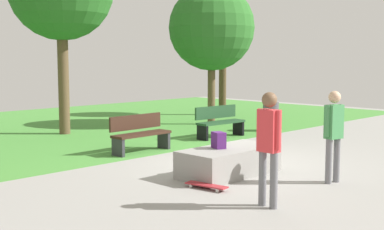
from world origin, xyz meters
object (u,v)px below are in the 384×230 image
at_px(skater_watching, 269,140).
at_px(backpack_on_ledge, 219,140).
at_px(park_bench_far_left, 140,133).
at_px(skateboard_by_ledge, 206,185).
at_px(concrete_ledge, 229,161).
at_px(park_bench_center_lawn, 219,121).
at_px(trash_bin, 271,117).
at_px(tree_slender_maple, 223,20).
at_px(skater_performing_trick, 334,129).
at_px(tree_tall_oak, 212,28).

bearing_deg(skater_watching, backpack_on_ledge, 61.34).
xyz_separation_m(skater_watching, park_bench_far_left, (1.60, 5.03, -0.56)).
height_order(skater_watching, skateboard_by_ledge, skater_watching).
bearing_deg(concrete_ledge, park_bench_center_lawn, 44.04).
xyz_separation_m(skateboard_by_ledge, trash_bin, (6.78, 3.55, 0.39)).
bearing_deg(skateboard_by_ledge, tree_slender_maple, 40.03).
xyz_separation_m(skater_watching, trash_bin, (6.91, 4.97, -0.59)).
distance_m(skateboard_by_ledge, trash_bin, 7.66).
bearing_deg(skater_performing_trick, skateboard_by_ledge, 145.83).
bearing_deg(trash_bin, backpack_on_ledge, -152.90).
height_order(park_bench_center_lawn, tree_slender_maple, tree_slender_maple).
relative_size(backpack_on_ledge, trash_bin, 0.35).
bearing_deg(skater_performing_trick, park_bench_far_left, 95.74).
bearing_deg(skateboard_by_ledge, tree_tall_oak, 42.04).
bearing_deg(concrete_ledge, tree_slender_maple, 42.06).
bearing_deg(tree_tall_oak, park_bench_center_lawn, -133.05).
bearing_deg(skater_performing_trick, trash_bin, 45.43).
bearing_deg(skateboard_by_ledge, concrete_ledge, 21.56).
height_order(backpack_on_ledge, tree_slender_maple, tree_slender_maple).
height_order(skater_watching, park_bench_center_lawn, skater_watching).
bearing_deg(park_bench_center_lawn, concrete_ledge, -135.96).
distance_m(backpack_on_ledge, tree_tall_oak, 8.33).
xyz_separation_m(backpack_on_ledge, park_bench_center_lawn, (3.64, 3.22, -0.21)).
bearing_deg(park_bench_center_lawn, skateboard_by_ledge, -140.48).
xyz_separation_m(backpack_on_ledge, skater_performing_trick, (1.02, -1.90, 0.30)).
height_order(skater_performing_trick, skater_watching, skater_watching).
bearing_deg(skater_watching, tree_slender_maple, 44.39).
bearing_deg(tree_slender_maple, skater_performing_trick, -128.67).
height_order(park_bench_center_lawn, tree_tall_oak, tree_tall_oak).
xyz_separation_m(skater_performing_trick, skateboard_by_ledge, (-1.97, 1.33, -0.93)).
bearing_deg(backpack_on_ledge, skateboard_by_ledge, 142.02).
distance_m(skater_performing_trick, trash_bin, 6.88).
distance_m(tree_slender_maple, trash_bin, 5.96).
distance_m(park_bench_far_left, tree_slender_maple, 9.46).
distance_m(skater_watching, park_bench_far_left, 5.31).
relative_size(concrete_ledge, tree_tall_oak, 0.43).
distance_m(concrete_ledge, skater_performing_trick, 2.10).
distance_m(skateboard_by_ledge, tree_tall_oak, 9.57).
xyz_separation_m(skater_performing_trick, tree_slender_maple, (7.29, 9.11, 2.86)).
distance_m(concrete_ledge, skater_watching, 2.39).
bearing_deg(tree_tall_oak, concrete_ledge, -134.83).
xyz_separation_m(backpack_on_ledge, skateboard_by_ledge, (-0.95, -0.57, -0.63)).
xyz_separation_m(park_bench_far_left, tree_tall_oak, (5.20, 2.41, 2.86)).
relative_size(concrete_ledge, skater_performing_trick, 1.24).
bearing_deg(trash_bin, park_bench_far_left, 179.34).
height_order(skateboard_by_ledge, trash_bin, trash_bin).
bearing_deg(park_bench_far_left, skater_performing_trick, -84.26).
xyz_separation_m(concrete_ledge, skater_watching, (-1.28, -1.87, 0.78)).
bearing_deg(tree_tall_oak, park_bench_far_left, -155.18).
height_order(backpack_on_ledge, skateboard_by_ledge, backpack_on_ledge).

